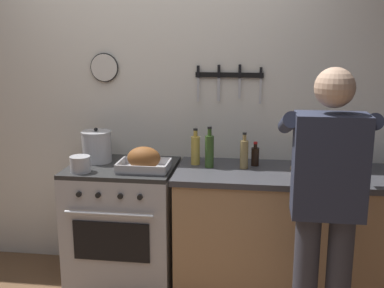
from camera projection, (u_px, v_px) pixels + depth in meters
The scene contains 13 objects.
wall_back at pixel (161, 104), 3.63m from camera, with size 6.00×0.13×2.60m.
counter_block at pixel (322, 233), 3.32m from camera, with size 2.03×0.65×0.90m.
stove at pixel (124, 224), 3.50m from camera, with size 0.76×0.67×0.90m.
person_cook at pixel (327, 198), 2.57m from camera, with size 0.51×0.63×1.66m.
roasting_pan at pixel (144, 160), 3.26m from camera, with size 0.35×0.26×0.17m.
stock_pot at pixel (97, 146), 3.48m from camera, with size 0.22×0.22×0.26m.
saucepan at pixel (80, 164), 3.23m from camera, with size 0.14×0.14×0.11m.
cutting_board at pixel (319, 173), 3.18m from camera, with size 0.36×0.24×0.02m, color tan.
bottle_cooking_oil at pixel (195, 149), 3.41m from camera, with size 0.06×0.06×0.27m.
bottle_vinegar at pixel (244, 154), 3.30m from camera, with size 0.06×0.06×0.26m.
bottle_wine_red at pixel (332, 152), 3.22m from camera, with size 0.07×0.07×0.33m.
bottle_soy_sauce at pixel (255, 156), 3.39m from camera, with size 0.06×0.06×0.17m.
bottle_olive_oil at pixel (209, 150), 3.33m from camera, with size 0.06×0.06×0.29m.
Camera 1 is at (0.72, -2.19, 1.82)m, focal length 44.20 mm.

